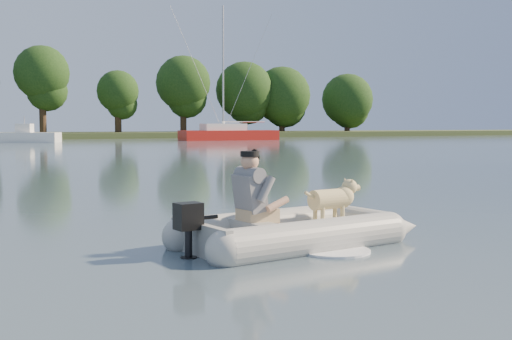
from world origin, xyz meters
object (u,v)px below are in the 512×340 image
dinghy (296,202)px  sailboat (228,134)px  man (251,190)px  dog (329,203)px  motorboat (27,130)px

dinghy → sailboat: bearing=59.2°
man → dog: size_ratio=1.16×
man → motorboat: (2.11, 47.52, 0.31)m
motorboat → man: bearing=-67.7°
motorboat → sailboat: size_ratio=0.42×
dinghy → dog: size_ratio=5.09×
dog → sailboat: bearing=59.7°
motorboat → sailboat: bearing=24.0°
man → sailboat: sailboat is taller
dinghy → motorboat: (1.50, 47.47, 0.48)m
motorboat → dinghy: bearing=-66.9°
man → motorboat: bearing=78.4°
sailboat → dog: bearing=-110.3°
dinghy → dog: dinghy is taller
motorboat → sailboat: 17.29m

